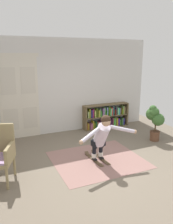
# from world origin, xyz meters

# --- Properties ---
(ground_plane) EXTENTS (7.20, 7.20, 0.00)m
(ground_plane) POSITION_xyz_m (0.00, 0.00, 0.00)
(ground_plane) COLOR #6E6252
(back_wall) EXTENTS (6.00, 0.10, 2.90)m
(back_wall) POSITION_xyz_m (0.00, 2.60, 1.45)
(back_wall) COLOR silver
(back_wall) RESTS_ON ground
(double_door) EXTENTS (1.22, 0.05, 2.45)m
(double_door) POSITION_xyz_m (-1.27, 2.54, 1.23)
(double_door) COLOR beige
(double_door) RESTS_ON ground
(rug) EXTENTS (2.05, 1.80, 0.01)m
(rug) POSITION_xyz_m (0.12, 0.28, 0.00)
(rug) COLOR #906961
(rug) RESTS_ON ground
(bookshelf) EXTENTS (1.61, 0.30, 0.80)m
(bookshelf) POSITION_xyz_m (1.47, 2.39, 0.36)
(bookshelf) COLOR brown
(bookshelf) RESTS_ON ground
(potted_plant) EXTENTS (0.43, 0.53, 1.03)m
(potted_plant) POSITION_xyz_m (2.16, 0.75, 0.66)
(potted_plant) COLOR brown
(potted_plant) RESTS_ON ground
(skis_pair) EXTENTS (0.32, 0.78, 0.07)m
(skis_pair) POSITION_xyz_m (0.12, 0.31, 0.02)
(skis_pair) COLOR brown
(skis_pair) RESTS_ON rug
(person_skier) EXTENTS (1.44, 0.69, 1.09)m
(person_skier) POSITION_xyz_m (0.13, 0.10, 0.68)
(person_skier) COLOR white
(person_skier) RESTS_ON skis_pair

